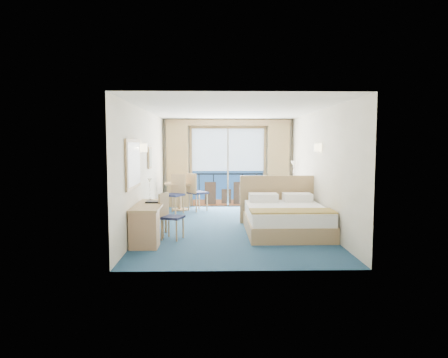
% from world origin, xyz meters
% --- Properties ---
extents(floor, '(6.50, 6.50, 0.00)m').
position_xyz_m(floor, '(0.00, 0.00, 0.00)').
color(floor, navy).
rests_on(floor, ground).
extents(room_walls, '(4.04, 6.54, 2.72)m').
position_xyz_m(room_walls, '(0.00, 0.00, 1.78)').
color(room_walls, beige).
rests_on(room_walls, ground).
extents(balcony_door, '(2.36, 0.03, 2.52)m').
position_xyz_m(balcony_door, '(-0.01, 3.22, 1.14)').
color(balcony_door, navy).
rests_on(balcony_door, room_walls).
extents(curtain_left, '(0.65, 0.22, 2.55)m').
position_xyz_m(curtain_left, '(-1.55, 3.07, 1.28)').
color(curtain_left, tan).
rests_on(curtain_left, room_walls).
extents(curtain_right, '(0.65, 0.22, 2.55)m').
position_xyz_m(curtain_right, '(1.55, 3.07, 1.28)').
color(curtain_right, tan).
rests_on(curtain_right, room_walls).
extents(pelmet, '(3.80, 0.25, 0.18)m').
position_xyz_m(pelmet, '(0.00, 3.10, 2.58)').
color(pelmet, '#9D7B55').
rests_on(pelmet, room_walls).
extents(mirror, '(0.05, 1.25, 0.95)m').
position_xyz_m(mirror, '(-1.97, -1.50, 1.55)').
color(mirror, '#9D7B55').
rests_on(mirror, room_walls).
extents(wall_print, '(0.04, 0.42, 0.52)m').
position_xyz_m(wall_print, '(-1.97, 0.45, 1.60)').
color(wall_print, '#9D7B55').
rests_on(wall_print, room_walls).
extents(sconce_left, '(0.18, 0.18, 0.18)m').
position_xyz_m(sconce_left, '(-1.94, -0.60, 1.85)').
color(sconce_left, beige).
rests_on(sconce_left, room_walls).
extents(sconce_right, '(0.18, 0.18, 0.18)m').
position_xyz_m(sconce_right, '(1.94, -0.15, 1.85)').
color(sconce_right, beige).
rests_on(sconce_right, room_walls).
extents(bed, '(1.86, 2.21, 1.17)m').
position_xyz_m(bed, '(1.13, -0.58, 0.33)').
color(bed, '#9D7B55').
rests_on(bed, ground).
extents(nightstand, '(0.45, 0.43, 0.59)m').
position_xyz_m(nightstand, '(1.75, 0.81, 0.29)').
color(nightstand, tan).
rests_on(nightstand, ground).
extents(phone, '(0.22, 0.19, 0.08)m').
position_xyz_m(phone, '(1.76, 0.78, 0.63)').
color(phone, silver).
rests_on(phone, nightstand).
extents(armchair, '(0.83, 0.85, 0.69)m').
position_xyz_m(armchair, '(1.63, 2.04, 0.35)').
color(armchair, '#4C515C').
rests_on(armchair, ground).
extents(floor_lamp, '(0.20, 0.20, 1.44)m').
position_xyz_m(floor_lamp, '(1.88, 2.34, 1.09)').
color(floor_lamp, silver).
rests_on(floor_lamp, ground).
extents(desk, '(0.54, 1.57, 0.74)m').
position_xyz_m(desk, '(-1.72, -1.71, 0.41)').
color(desk, '#9D7B55').
rests_on(desk, ground).
extents(desk_chair, '(0.52, 0.51, 0.94)m').
position_xyz_m(desk_chair, '(-1.35, -1.15, 0.53)').
color(desk_chair, '#1C2242').
rests_on(desk_chair, ground).
extents(folder, '(0.32, 0.25, 0.03)m').
position_xyz_m(folder, '(-1.66, -1.06, 0.75)').
color(folder, black).
rests_on(folder, desk).
extents(desk_lamp, '(0.12, 0.12, 0.45)m').
position_xyz_m(desk_lamp, '(-1.79, -0.74, 1.07)').
color(desk_lamp, silver).
rests_on(desk_lamp, desk).
extents(round_table, '(0.89, 0.89, 0.80)m').
position_xyz_m(round_table, '(-1.44, 2.44, 0.61)').
color(round_table, '#9D7B55').
rests_on(round_table, ground).
extents(table_chair_a, '(0.67, 0.67, 1.09)m').
position_xyz_m(table_chair_a, '(-0.98, 2.26, 0.62)').
color(table_chair_a, '#1C2242').
rests_on(table_chair_a, ground).
extents(table_chair_b, '(0.64, 0.65, 1.09)m').
position_xyz_m(table_chair_b, '(-1.50, 1.92, 0.61)').
color(table_chair_b, '#1C2242').
rests_on(table_chair_b, ground).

